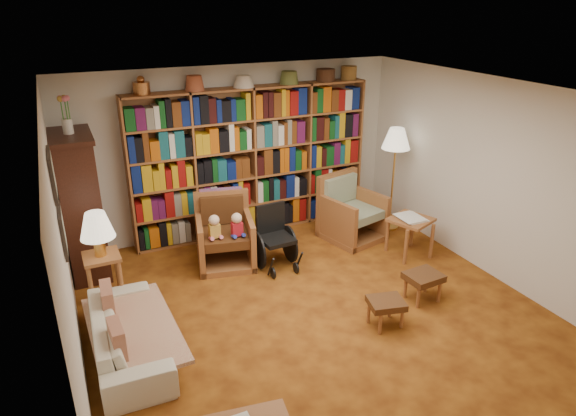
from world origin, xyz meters
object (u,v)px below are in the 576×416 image
armchair_leather (223,235)px  sofa (128,334)px  wheelchair (274,239)px  footstool_b (423,279)px  side_table_papers (410,224)px  armchair_sage (349,213)px  footstool_a (386,305)px  side_table_lamp (103,270)px  floor_lamp (396,143)px

armchair_leather → sofa: bearing=-134.1°
wheelchair → footstool_b: size_ratio=1.94×
wheelchair → side_table_papers: bearing=-15.7°
sofa → footstool_b: size_ratio=3.84×
armchair_sage → footstool_a: bearing=-110.8°
armchair_leather → wheelchair: size_ratio=1.13×
side_table_lamp → side_table_papers: size_ratio=1.02×
footstool_a → armchair_sage: bearing=69.2°
floor_lamp → footstool_b: (-0.86, -1.89, -1.09)m
footstool_a → floor_lamp: bearing=54.0°
sofa → footstool_a: sofa is taller
floor_lamp → armchair_sage: bearing=178.3°
wheelchair → footstool_b: bearing=-50.7°
wheelchair → floor_lamp: 2.37m
side_table_lamp → armchair_sage: size_ratio=0.70×
side_table_lamp → footstool_a: size_ratio=1.54×
sofa → footstool_a: size_ratio=3.78×
side_table_lamp → footstool_a: 3.21m
floor_lamp → footstool_a: floor_lamp is taller
armchair_leather → floor_lamp: (2.71, -0.05, 0.99)m
sofa → side_table_papers: 3.97m
armchair_sage → wheelchair: armchair_sage is taller
footstool_a → armchair_leather: bearing=117.5°
wheelchair → sofa: bearing=-151.4°
floor_lamp → footstool_a: bearing=-126.0°
floor_lamp → footstool_a: 2.88m
armchair_leather → wheelchair: (0.59, -0.40, -0.00)m
floor_lamp → side_table_lamp: bearing=-173.6°
armchair_sage → side_table_papers: (0.45, -0.89, 0.10)m
floor_lamp → footstool_b: size_ratio=3.68×
side_table_lamp → floor_lamp: bearing=6.4°
sofa → wheelchair: wheelchair is taller
armchair_leather → footstool_b: armchair_leather is taller
armchair_leather → side_table_lamp: bearing=-161.4°
armchair_sage → footstool_a: size_ratio=2.20×
armchair_sage → side_table_papers: bearing=-63.2°
sofa → floor_lamp: size_ratio=1.04×
wheelchair → side_table_papers: size_ratio=1.27×
side_table_papers → footstool_b: size_ratio=1.53×
sofa → side_table_papers: (3.91, 0.62, 0.22)m
sofa → armchair_sage: 3.78m
armchair_sage → footstool_a: (-0.82, -2.17, -0.10)m
side_table_lamp → wheelchair: size_ratio=0.80×
armchair_sage → armchair_leather: bearing=179.0°
armchair_leather → floor_lamp: size_ratio=0.60×
footstool_a → footstool_b: 0.75m
sofa → side_table_papers: size_ratio=2.51×
wheelchair → footstool_a: (0.56, -1.80, -0.12)m
floor_lamp → side_table_papers: 1.29m
side_table_lamp → footstool_a: side_table_lamp is taller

